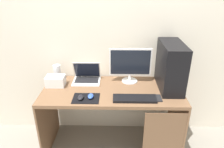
{
  "coord_description": "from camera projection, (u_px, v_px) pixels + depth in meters",
  "views": [
    {
      "loc": [
        0.04,
        -1.92,
        1.83
      ],
      "look_at": [
        0.0,
        0.0,
        0.94
      ],
      "focal_mm": 33.17,
      "sensor_mm": 36.0,
      "label": 1
    }
  ],
  "objects": [
    {
      "name": "ground_plane",
      "position": [
        112.0,
        144.0,
        2.51
      ],
      "size": [
        8.0,
        8.0,
        0.0
      ],
      "primitive_type": "plane",
      "color": "gray"
    },
    {
      "name": "monitor",
      "position": [
        130.0,
        65.0,
        2.27
      ],
      "size": [
        0.46,
        0.18,
        0.39
      ],
      "color": "white",
      "rests_on": "desk"
    },
    {
      "name": "projector",
      "position": [
        56.0,
        81.0,
        2.25
      ],
      "size": [
        0.2,
        0.14,
        0.11
      ],
      "primitive_type": "cube",
      "color": "white",
      "rests_on": "desk"
    },
    {
      "name": "keyboard",
      "position": [
        135.0,
        99.0,
        2.0
      ],
      "size": [
        0.42,
        0.14,
        0.02
      ],
      "primitive_type": "cube",
      "color": "black",
      "rests_on": "desk"
    },
    {
      "name": "laptop",
      "position": [
        87.0,
        77.0,
        2.36
      ],
      "size": [
        0.31,
        0.24,
        0.22
      ],
      "color": "white",
      "rests_on": "desk"
    },
    {
      "name": "mouse_right",
      "position": [
        81.0,
        97.0,
        2.0
      ],
      "size": [
        0.06,
        0.1,
        0.03
      ],
      "primitive_type": "ellipsoid",
      "color": "black",
      "rests_on": "mousepad"
    },
    {
      "name": "cell_phone",
      "position": [
        158.0,
        98.0,
        2.02
      ],
      "size": [
        0.07,
        0.13,
        0.01
      ],
      "primitive_type": "cube",
      "color": "#232326",
      "rests_on": "desk"
    },
    {
      "name": "mouse_left",
      "position": [
        91.0,
        96.0,
        2.02
      ],
      "size": [
        0.06,
        0.1,
        0.03
      ],
      "primitive_type": "ellipsoid",
      "color": "#2D51B2",
      "rests_on": "mousepad"
    },
    {
      "name": "pc_tower",
      "position": [
        171.0,
        66.0,
        2.14
      ],
      "size": [
        0.22,
        0.49,
        0.49
      ],
      "primitive_type": "cube",
      "color": "black",
      "rests_on": "desk"
    },
    {
      "name": "mousepad",
      "position": [
        86.0,
        98.0,
        2.02
      ],
      "size": [
        0.26,
        0.2,
        0.0
      ],
      "primitive_type": "cube",
      "color": "black",
      "rests_on": "desk"
    },
    {
      "name": "desk",
      "position": [
        114.0,
        102.0,
        2.24
      ],
      "size": [
        1.47,
        0.65,
        0.76
      ],
      "color": "brown",
      "rests_on": "ground_plane"
    },
    {
      "name": "wall_back",
      "position": [
        113.0,
        31.0,
        2.29
      ],
      "size": [
        4.0,
        0.05,
        2.6
      ],
      "color": "beige",
      "rests_on": "ground_plane"
    },
    {
      "name": "speaker",
      "position": [
        57.0,
        72.0,
        2.38
      ],
      "size": [
        0.08,
        0.08,
        0.17
      ],
      "primitive_type": "cylinder",
      "color": "silver",
      "rests_on": "desk"
    }
  ]
}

